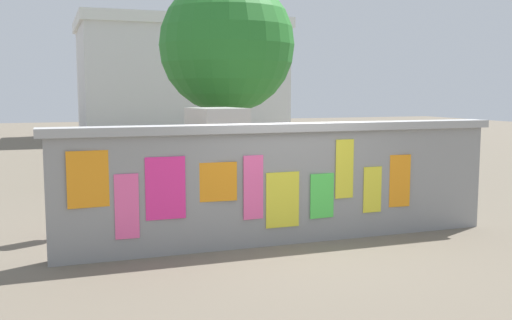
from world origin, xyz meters
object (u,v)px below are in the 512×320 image
at_px(auto_rickshaw_truck, 181,147).
at_px(tree_roadside, 227,46).
at_px(bicycle_near, 204,188).
at_px(motorcycle, 325,182).
at_px(person_walking, 67,174).

height_order(auto_rickshaw_truck, tree_roadside, tree_roadside).
bearing_deg(tree_roadside, bicycle_near, -110.51).
bearing_deg(auto_rickshaw_truck, motorcycle, -61.53).
xyz_separation_m(motorcycle, bicycle_near, (-2.32, 0.66, -0.10)).
bearing_deg(person_walking, auto_rickshaw_truck, 59.45).
bearing_deg(bicycle_near, tree_roadside, 69.49).
distance_m(motorcycle, bicycle_near, 2.42).
height_order(motorcycle, tree_roadside, tree_roadside).
xyz_separation_m(auto_rickshaw_truck, bicycle_near, (-0.24, -3.18, -0.54)).
distance_m(auto_rickshaw_truck, tree_roadside, 5.46).
xyz_separation_m(auto_rickshaw_truck, tree_roadside, (2.44, 3.98, 2.83)).
relative_size(auto_rickshaw_truck, tree_roadside, 0.64).
xyz_separation_m(motorcycle, person_walking, (-4.94, -1.00, 0.52)).
relative_size(bicycle_near, tree_roadside, 0.28).
bearing_deg(tree_roadside, auto_rickshaw_truck, -121.47).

